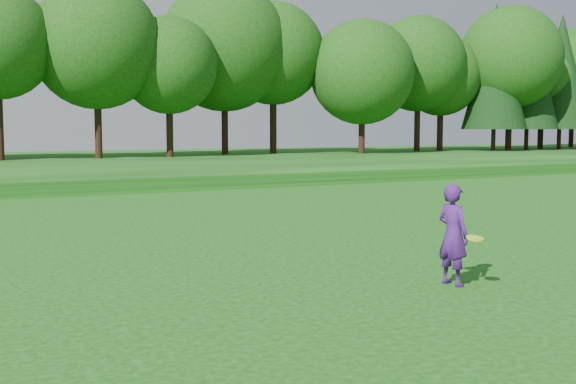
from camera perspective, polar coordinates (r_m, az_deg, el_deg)
name	(u,v)px	position (r m, az deg, el deg)	size (l,w,h in m)	color
ground	(367,304)	(11.07, 6.25, -8.82)	(140.00, 140.00, 0.00)	#11430C
berm	(23,168)	(43.33, -20.18, 1.78)	(130.00, 30.00, 0.60)	#11430C
walking_path	(78,194)	(29.59, -16.28, -0.12)	(130.00, 1.60, 0.04)	gray
treeline	(9,36)	(47.53, -21.18, 11.45)	(104.00, 7.00, 15.00)	#113F0E
woman	(453,235)	(12.45, 12.92, -3.32)	(0.47, 0.98, 1.71)	#42176A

